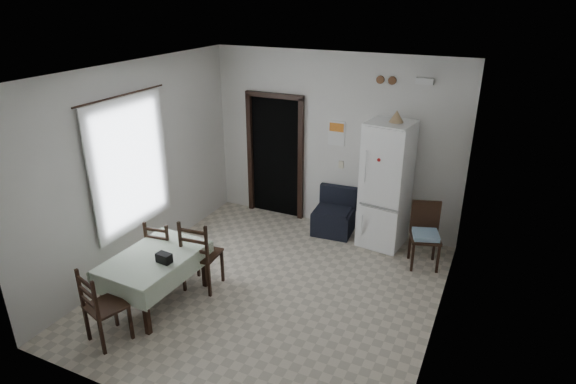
# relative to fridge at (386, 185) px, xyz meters

# --- Properties ---
(ground) EXTENTS (4.50, 4.50, 0.00)m
(ground) POSITION_rel_fridge_xyz_m (-0.99, -1.93, -0.99)
(ground) COLOR #BCAF99
(ground) RESTS_ON ground
(ceiling) EXTENTS (4.20, 4.50, 0.02)m
(ceiling) POSITION_rel_fridge_xyz_m (-0.99, -1.93, 1.91)
(ceiling) COLOR white
(ceiling) RESTS_ON ground
(wall_back) EXTENTS (4.20, 0.02, 2.90)m
(wall_back) POSITION_rel_fridge_xyz_m (-0.99, 0.32, 0.46)
(wall_back) COLOR silver
(wall_back) RESTS_ON ground
(wall_front) EXTENTS (4.20, 0.02, 2.90)m
(wall_front) POSITION_rel_fridge_xyz_m (-0.99, -4.18, 0.46)
(wall_front) COLOR silver
(wall_front) RESTS_ON ground
(wall_left) EXTENTS (0.02, 4.50, 2.90)m
(wall_left) POSITION_rel_fridge_xyz_m (-3.09, -1.93, 0.46)
(wall_left) COLOR silver
(wall_left) RESTS_ON ground
(wall_right) EXTENTS (0.02, 4.50, 2.90)m
(wall_right) POSITION_rel_fridge_xyz_m (1.11, -1.93, 0.46)
(wall_right) COLOR silver
(wall_right) RESTS_ON ground
(doorway) EXTENTS (1.06, 0.52, 2.22)m
(doorway) POSITION_rel_fridge_xyz_m (-2.04, 0.52, 0.07)
(doorway) COLOR black
(doorway) RESTS_ON ground
(window_recess) EXTENTS (0.10, 1.20, 1.60)m
(window_recess) POSITION_rel_fridge_xyz_m (-3.14, -2.13, 0.56)
(window_recess) COLOR silver
(window_recess) RESTS_ON ground
(curtain) EXTENTS (0.02, 1.45, 1.85)m
(curtain) POSITION_rel_fridge_xyz_m (-3.03, -2.13, 0.56)
(curtain) COLOR white
(curtain) RESTS_ON ground
(curtain_rod) EXTENTS (0.02, 1.60, 0.02)m
(curtain_rod) POSITION_rel_fridge_xyz_m (-3.02, -2.13, 1.51)
(curtain_rod) COLOR black
(curtain_rod) RESTS_ON ground
(calendar) EXTENTS (0.28, 0.02, 0.40)m
(calendar) POSITION_rel_fridge_xyz_m (-0.94, 0.31, 0.63)
(calendar) COLOR white
(calendar) RESTS_ON ground
(calendar_image) EXTENTS (0.24, 0.01, 0.14)m
(calendar_image) POSITION_rel_fridge_xyz_m (-0.94, 0.30, 0.73)
(calendar_image) COLOR orange
(calendar_image) RESTS_ON ground
(light_switch) EXTENTS (0.08, 0.02, 0.12)m
(light_switch) POSITION_rel_fridge_xyz_m (-0.84, 0.31, 0.11)
(light_switch) COLOR beige
(light_switch) RESTS_ON ground
(vent_left) EXTENTS (0.12, 0.03, 0.12)m
(vent_left) POSITION_rel_fridge_xyz_m (-0.29, 0.30, 1.53)
(vent_left) COLOR brown
(vent_left) RESTS_ON ground
(vent_right) EXTENTS (0.12, 0.03, 0.12)m
(vent_right) POSITION_rel_fridge_xyz_m (-0.11, 0.30, 1.53)
(vent_right) COLOR brown
(vent_right) RESTS_ON ground
(emergency_light) EXTENTS (0.25, 0.07, 0.09)m
(emergency_light) POSITION_rel_fridge_xyz_m (0.36, 0.28, 1.56)
(emergency_light) COLOR white
(emergency_light) RESTS_ON ground
(fridge) EXTENTS (0.72, 0.72, 1.99)m
(fridge) POSITION_rel_fridge_xyz_m (0.00, 0.00, 0.00)
(fridge) COLOR white
(fridge) RESTS_ON ground
(tan_cone) EXTENTS (0.23, 0.23, 0.17)m
(tan_cone) POSITION_rel_fridge_xyz_m (0.07, 0.01, 1.08)
(tan_cone) COLOR tan
(tan_cone) RESTS_ON fridge
(navy_seat) EXTENTS (0.67, 0.65, 0.76)m
(navy_seat) POSITION_rel_fridge_xyz_m (-0.83, 0.00, -0.62)
(navy_seat) COLOR black
(navy_seat) RESTS_ON ground
(corner_chair) EXTENTS (0.52, 0.52, 0.96)m
(corner_chair) POSITION_rel_fridge_xyz_m (0.73, -0.43, -0.51)
(corner_chair) COLOR black
(corner_chair) RESTS_ON ground
(dining_table) EXTENTS (0.91, 1.34, 0.68)m
(dining_table) POSITION_rel_fridge_xyz_m (-2.22, -2.77, -0.65)
(dining_table) COLOR #B2C2A7
(dining_table) RESTS_ON ground
(black_bag) EXTENTS (0.20, 0.13, 0.12)m
(black_bag) POSITION_rel_fridge_xyz_m (-1.99, -2.84, -0.26)
(black_bag) COLOR black
(black_bag) RESTS_ON dining_table
(dining_chair_far_left) EXTENTS (0.43, 0.43, 0.90)m
(dining_chair_far_left) POSITION_rel_fridge_xyz_m (-2.50, -2.23, -0.54)
(dining_chair_far_left) COLOR black
(dining_chair_far_left) RESTS_ON ground
(dining_chair_far_right) EXTENTS (0.48, 0.48, 1.03)m
(dining_chair_far_right) POSITION_rel_fridge_xyz_m (-1.88, -2.23, -0.48)
(dining_chair_far_right) COLOR black
(dining_chair_far_right) RESTS_ON ground
(dining_chair_near_head) EXTENTS (0.51, 0.51, 0.95)m
(dining_chair_near_head) POSITION_rel_fridge_xyz_m (-2.24, -3.60, -0.52)
(dining_chair_near_head) COLOR black
(dining_chair_near_head) RESTS_ON ground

